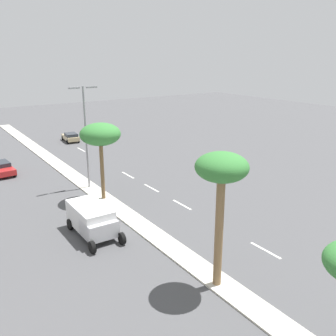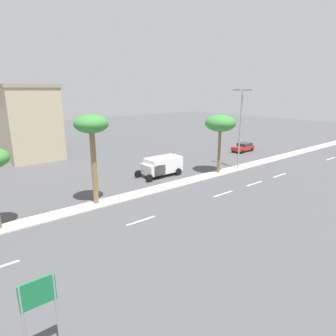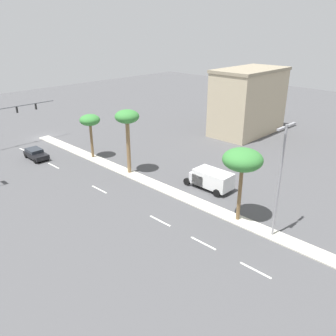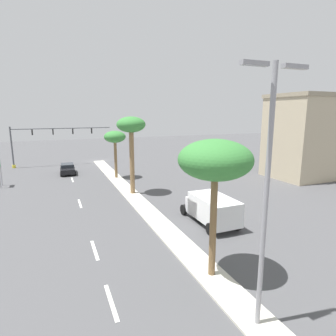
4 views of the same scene
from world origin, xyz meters
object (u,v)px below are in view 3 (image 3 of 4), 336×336
object	(u,v)px
palm_tree_center	(127,120)
sedan_black_mid	(36,154)
street_lamp_front	(280,174)
commercial_building	(248,101)
palm_tree_mid	(90,121)
palm_tree_inboard	(243,160)
box_truck	(210,179)

from	to	relation	value
palm_tree_center	sedan_black_mid	distance (m)	16.25
street_lamp_front	sedan_black_mid	world-z (taller)	street_lamp_front
commercial_building	palm_tree_mid	world-z (taller)	commercial_building
street_lamp_front	commercial_building	bearing A→B (deg)	-143.49
commercial_building	sedan_black_mid	world-z (taller)	commercial_building
commercial_building	palm_tree_inboard	size ratio (longest dim) A/B	1.91
palm_tree_center	sedan_black_mid	world-z (taller)	palm_tree_center
sedan_black_mid	palm_tree_mid	bearing A→B (deg)	137.16
sedan_black_mid	palm_tree_inboard	bearing A→B (deg)	100.81
palm_tree_inboard	street_lamp_front	distance (m)	3.85
palm_tree_mid	palm_tree_inboard	distance (m)	24.99
palm_tree_center	sedan_black_mid	bearing A→B (deg)	-66.26
palm_tree_mid	box_truck	bearing A→B (deg)	101.15
palm_tree_mid	palm_tree_center	xyz separation A→B (m)	(-0.06, 8.16, 1.67)
palm_tree_mid	palm_tree_inboard	world-z (taller)	palm_tree_inboard
palm_tree_inboard	box_truck	xyz separation A→B (m)	(-3.79, -6.40, -5.08)
palm_tree_mid	street_lamp_front	size ratio (longest dim) A/B	0.60
commercial_building	palm_tree_center	size ratio (longest dim) A/B	1.70
palm_tree_mid	palm_tree_center	distance (m)	8.33
box_truck	street_lamp_front	bearing A→B (deg)	69.12
palm_tree_center	street_lamp_front	size ratio (longest dim) A/B	0.79
palm_tree_mid	palm_tree_center	world-z (taller)	palm_tree_center
sedan_black_mid	street_lamp_front	bearing A→B (deg)	99.43
street_lamp_front	box_truck	bearing A→B (deg)	-110.88
palm_tree_center	commercial_building	bearing A→B (deg)	178.06
commercial_building	box_truck	size ratio (longest dim) A/B	2.46
commercial_building	palm_tree_inboard	bearing A→B (deg)	30.92
box_truck	sedan_black_mid	bearing A→B (deg)	-68.25
palm_tree_center	box_truck	distance (m)	12.49
palm_tree_inboard	box_truck	size ratio (longest dim) A/B	1.29
palm_tree_mid	palm_tree_inboard	size ratio (longest dim) A/B	0.86
street_lamp_front	palm_tree_inboard	bearing A→B (deg)	-91.70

